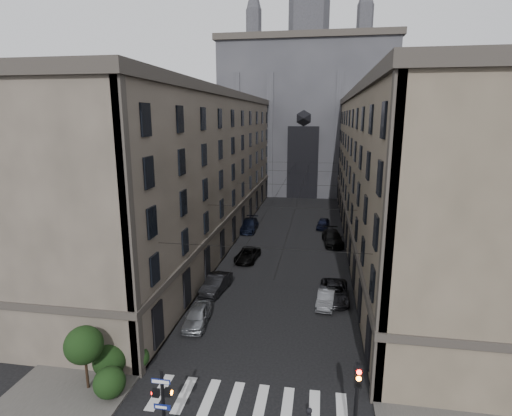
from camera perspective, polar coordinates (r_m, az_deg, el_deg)
The scene contains 18 objects.
sidewalk_left at distance 54.51m, azimuth -6.13°, elevation -3.91°, with size 7.00×80.00×0.15m, color #383533.
sidewalk_right at distance 53.09m, azimuth 16.38°, elevation -4.84°, with size 7.00×80.00×0.15m, color #383533.
zebra_crossing at distance 25.15m, azimuth -1.20°, elevation -25.95°, with size 11.00×3.20×0.01m, color beige.
building_left at distance 53.46m, azimuth -9.42°, elevation 5.82°, with size 13.60×60.60×18.85m.
building_right at distance 51.59m, azimuth 20.28°, elevation 4.95°, with size 13.60×60.60×18.85m.
gothic_tower at distance 89.30m, azimuth 7.21°, elevation 14.11°, with size 35.00×23.00×58.00m.
pedestrian_signal_left at distance 21.92m, azimuth -13.17°, elevation -25.37°, with size 1.02×0.38×4.00m.
traffic_light_right at distance 20.52m, azimuth 14.17°, elevation -25.04°, with size 0.34×0.50×5.20m.
shrub_cluster at distance 26.81m, azimuth -21.05°, elevation -19.47°, with size 3.90×4.40×3.90m.
tram_wires at distance 50.73m, azimuth 5.09°, elevation 3.18°, with size 14.00×60.00×0.43m.
car_left_near at distance 32.33m, azimuth -8.42°, elevation -14.99°, with size 1.72×4.27×1.46m, color gray.
car_left_midnear at distance 37.53m, azimuth -5.75°, elevation -10.73°, with size 1.64×4.70×1.55m, color black.
car_left_midfar at distance 45.07m, azimuth -1.25°, elevation -6.70°, with size 2.19×4.74×1.32m, color black.
car_left_far at distance 56.46m, azimuth -1.04°, elevation -2.45°, with size 2.30×5.67×1.64m, color black.
car_right_near at distance 35.45m, azimuth 9.96°, elevation -12.54°, with size 1.41×4.04×1.33m, color slate.
car_right_midnear at distance 36.55m, azimuth 11.15°, elevation -11.68°, with size 2.40×5.21×1.45m, color black.
car_right_midfar at distance 51.55m, azimuth 10.88°, elevation -4.19°, with size 2.32×5.70×1.65m, color black.
car_right_far at distance 58.52m, azimuth 9.57°, elevation -2.20°, with size 1.67×4.14×1.41m, color black.
Camera 1 is at (3.65, -14.24, 15.79)m, focal length 28.00 mm.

